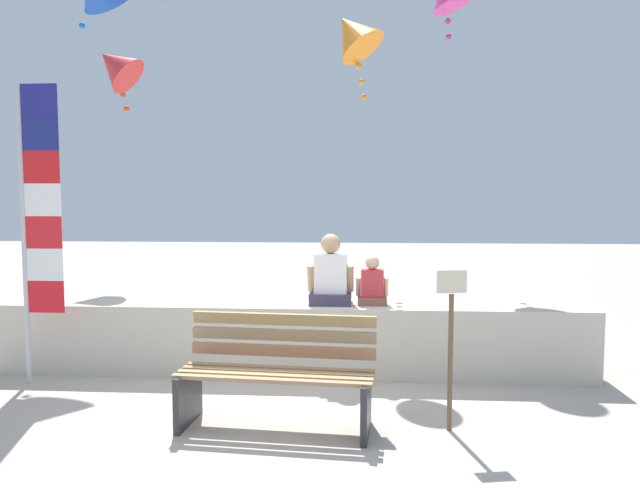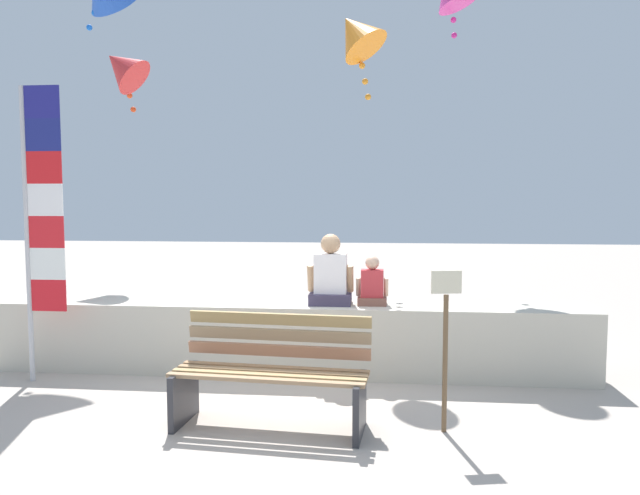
% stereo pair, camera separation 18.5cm
% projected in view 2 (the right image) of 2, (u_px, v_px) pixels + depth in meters
% --- Properties ---
extents(ground_plane, '(40.00, 40.00, 0.00)m').
position_uv_depth(ground_plane, '(272.00, 404.00, 5.36)').
color(ground_plane, '#B1A498').
extents(seawall_ledge, '(6.30, 0.64, 0.74)m').
position_uv_depth(seawall_ledge, '(289.00, 337.00, 6.35)').
color(seawall_ledge, beige).
rests_on(seawall_ledge, ground).
extents(park_bench, '(1.62, 0.74, 0.88)m').
position_uv_depth(park_bench, '(272.00, 375.00, 4.84)').
color(park_bench, '#A07C59').
rests_on(park_bench, ground).
extents(person_adult, '(0.49, 0.36, 0.74)m').
position_uv_depth(person_adult, '(331.00, 277.00, 6.26)').
color(person_adult, '#3C354F').
rests_on(person_adult, seawall_ledge).
extents(person_child, '(0.34, 0.25, 0.52)m').
position_uv_depth(person_child, '(372.00, 286.00, 6.23)').
color(person_child, brown).
rests_on(person_child, seawall_ledge).
extents(flag_banner, '(0.41, 0.05, 2.96)m').
position_uv_depth(flag_banner, '(39.00, 213.00, 5.90)').
color(flag_banner, '#B7B7BC').
rests_on(flag_banner, ground).
extents(kite_red, '(0.79, 0.65, 0.96)m').
position_uv_depth(kite_red, '(122.00, 67.00, 8.21)').
color(kite_red, red).
extents(kite_orange, '(0.94, 0.85, 1.13)m').
position_uv_depth(kite_orange, '(356.00, 33.00, 7.33)').
color(kite_orange, orange).
extents(sign_post, '(0.24, 0.07, 1.29)m').
position_uv_depth(sign_post, '(445.00, 337.00, 4.66)').
color(sign_post, brown).
rests_on(sign_post, ground).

